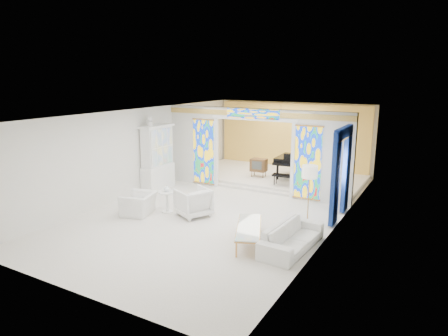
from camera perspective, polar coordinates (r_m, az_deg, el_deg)
The scene contains 24 objects.
floor at distance 12.86m, azimuth 0.31°, elevation -5.55°, with size 12.00×12.00×0.00m, color white.
ceiling at distance 12.25m, azimuth 0.32°, elevation 7.89°, with size 7.00×12.00×0.02m, color white.
wall_back at distance 17.87m, azimuth 9.76°, elevation 4.45°, with size 7.00×0.02×3.00m, color silver.
wall_front at distance 7.98m, azimuth -21.36°, elevation -6.84°, with size 7.00×0.02×3.00m, color silver.
wall_left at distance 14.47m, azimuth -11.89°, elevation 2.39°, with size 0.02×12.00×3.00m, color silver.
wall_right at distance 11.23m, azimuth 16.11°, elevation -0.85°, with size 0.02×12.00×3.00m, color silver.
partition_wall at distance 14.18m, azimuth 4.25°, elevation 3.06°, with size 7.00×0.22×3.00m.
stained_glass_left at distance 15.12m, azimuth -2.92°, elevation 2.33°, with size 0.90×0.04×2.40m, color gold.
stained_glass_right at distance 13.43m, azimuth 11.88°, elevation 0.72°, with size 0.90×0.04×2.40m, color gold.
stained_glass_transom at distance 13.94m, azimuth 4.15°, elevation 7.72°, with size 2.00×0.04×0.34m, color gold.
alcove_platform at distance 16.40m, azimuth 7.31°, elevation -1.25°, with size 6.80×3.80×0.18m, color white.
gold_curtain_back at distance 17.76m, azimuth 9.63°, elevation 4.41°, with size 6.70×0.10×2.90m, color gold.
chandelier at distance 15.81m, azimuth 8.10°, elevation 7.26°, with size 0.48×0.48×0.30m, color #BA8241.
blue_drapes at distance 11.90m, azimuth 16.46°, elevation 0.27°, with size 0.14×1.85×2.65m.
china_cabinet at distance 14.80m, azimuth -9.49°, elevation 1.42°, with size 0.56×1.46×2.72m.
armchair_left at distance 12.36m, azimuth -12.07°, elevation -5.03°, with size 1.00×0.88×0.65m, color silver.
armchair_right at distance 11.97m, azimuth -4.41°, elevation -4.89°, with size 0.90×0.93×0.84m, color white.
sofa at distance 9.88m, azimuth 9.69°, elevation -9.67°, with size 2.14×0.84×0.63m, color white.
side_table at distance 12.36m, azimuth -8.14°, elevation -4.36°, with size 0.54×0.54×0.66m.
vase at distance 12.27m, azimuth -8.19°, elevation -2.89°, with size 0.19×0.19×0.20m, color silver.
coffee_table at distance 10.10m, azimuth 3.56°, elevation -8.50°, with size 1.29×1.98×0.42m.
floor_lamp at distance 11.06m, azimuth 12.12°, elevation -0.95°, with size 0.45×0.45×1.73m.
grand_piano at distance 15.98m, azimuth 10.68°, elevation 1.11°, with size 1.65×2.58×1.02m.
tv_console at distance 15.88m, azimuth 4.98°, elevation 0.42°, with size 0.65×0.47×0.72m.
Camera 1 is at (5.94, -10.65, 4.08)m, focal length 32.00 mm.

